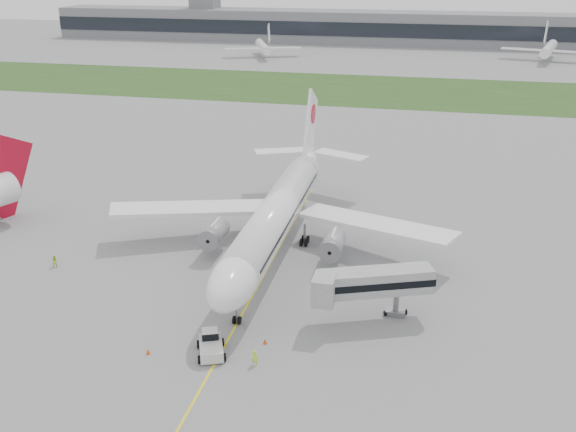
% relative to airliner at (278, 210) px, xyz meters
% --- Properties ---
extents(ground, '(600.00, 600.00, 0.00)m').
position_rel_airliner_xyz_m(ground, '(0.00, -4.87, -5.66)').
color(ground, gray).
rests_on(ground, ground).
extents(apron_markings, '(70.00, 70.00, 0.04)m').
position_rel_airliner_xyz_m(apron_markings, '(0.00, -9.87, -5.66)').
color(apron_markings, yellow).
rests_on(apron_markings, ground).
extents(grass_strip, '(600.00, 50.00, 0.02)m').
position_rel_airliner_xyz_m(grass_strip, '(0.00, 115.13, -5.65)').
color(grass_strip, '#24471A').
rests_on(grass_strip, ground).
extents(terminal_building, '(320.00, 22.30, 14.00)m').
position_rel_airliner_xyz_m(terminal_building, '(0.00, 225.00, 1.34)').
color(terminal_building, slate).
rests_on(terminal_building, ground).
extents(control_tower, '(12.00, 12.00, 56.00)m').
position_rel_airliner_xyz_m(control_tower, '(-90.00, 227.13, -5.66)').
color(control_tower, slate).
rests_on(control_tower, ground).
extents(airliner, '(48.13, 53.95, 17.88)m').
position_rel_airliner_xyz_m(airliner, '(0.00, 0.00, 0.00)').
color(airliner, white).
rests_on(airliner, ground).
extents(pushback_tug, '(3.91, 4.66, 2.10)m').
position_rel_airliner_xyz_m(pushback_tug, '(-0.98, -25.70, -4.69)').
color(pushback_tug, silver).
rests_on(pushback_tug, ground).
extents(jet_bridge, '(12.93, 8.17, 6.22)m').
position_rel_airliner_xyz_m(jet_bridge, '(13.77, -16.07, -1.06)').
color(jet_bridge, '#B0B1B3').
rests_on(jet_bridge, ground).
extents(safety_cone_left, '(0.43, 0.43, 0.59)m').
position_rel_airliner_xyz_m(safety_cone_left, '(-7.11, -27.38, -5.37)').
color(safety_cone_left, '#E1470B').
rests_on(safety_cone_left, ground).
extents(safety_cone_right, '(0.44, 0.44, 0.60)m').
position_rel_airliner_xyz_m(safety_cone_right, '(3.99, -22.99, -5.36)').
color(safety_cone_right, '#E1470B').
rests_on(safety_cone_right, ground).
extents(ground_crew_near, '(0.66, 0.47, 1.73)m').
position_rel_airliner_xyz_m(ground_crew_near, '(3.94, -26.85, -4.79)').
color(ground_crew_near, '#C3FF2A').
rests_on(ground_crew_near, ground).
extents(ground_crew_far, '(1.02, 0.98, 1.66)m').
position_rel_airliner_xyz_m(ground_crew_far, '(-26.89, -11.79, -4.83)').
color(ground_crew_far, '#B1EA27').
rests_on(ground_crew_far, ground).
extents(distant_aircraft_left, '(37.67, 35.65, 11.51)m').
position_rel_airliner_xyz_m(distant_aircraft_left, '(-47.50, 173.14, -5.66)').
color(distant_aircraft_left, white).
rests_on(distant_aircraft_left, ground).
extents(distant_aircraft_right, '(40.74, 37.74, 13.22)m').
position_rel_airliner_xyz_m(distant_aircraft_right, '(61.11, 186.54, -5.66)').
color(distant_aircraft_right, white).
rests_on(distant_aircraft_right, ground).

